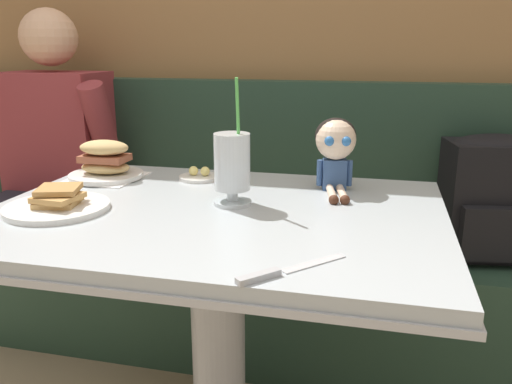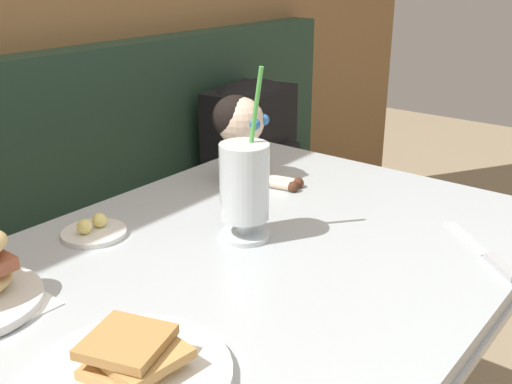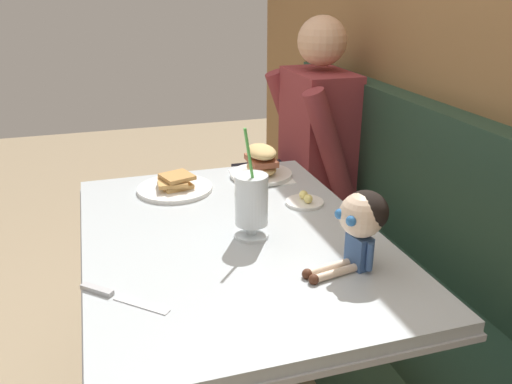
{
  "view_description": "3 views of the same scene",
  "coord_description": "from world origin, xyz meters",
  "px_view_note": "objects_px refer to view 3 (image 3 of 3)",
  "views": [
    {
      "loc": [
        0.38,
        -0.99,
        1.13
      ],
      "look_at": [
        0.09,
        0.21,
        0.78
      ],
      "focal_mm": 36.89,
      "sensor_mm": 36.0,
      "label": 1
    },
    {
      "loc": [
        -0.76,
        -0.41,
        1.23
      ],
      "look_at": [
        0.06,
        0.23,
        0.82
      ],
      "focal_mm": 42.51,
      "sensor_mm": 36.0,
      "label": 2
    },
    {
      "loc": [
        1.3,
        -0.15,
        1.41
      ],
      "look_at": [
        -0.01,
        0.25,
        0.86
      ],
      "focal_mm": 37.56,
      "sensor_mm": 36.0,
      "label": 3
    }
  ],
  "objects_px": {
    "milkshake_glass": "(251,203)",
    "diner_patron": "(310,136)",
    "butter_knife": "(109,294)",
    "toast_plate": "(175,187)",
    "seated_doll": "(361,219)",
    "butter_saucer": "(305,201)",
    "sandwich_plate": "(261,164)"
  },
  "relations": [
    {
      "from": "milkshake_glass",
      "to": "diner_patron",
      "type": "distance_m",
      "value": 1.02
    },
    {
      "from": "milkshake_glass",
      "to": "butter_knife",
      "type": "height_order",
      "value": "milkshake_glass"
    },
    {
      "from": "toast_plate",
      "to": "diner_patron",
      "type": "height_order",
      "value": "diner_patron"
    },
    {
      "from": "milkshake_glass",
      "to": "diner_patron",
      "type": "relative_size",
      "value": 0.39
    },
    {
      "from": "milkshake_glass",
      "to": "butter_knife",
      "type": "distance_m",
      "value": 0.44
    },
    {
      "from": "sandwich_plate",
      "to": "seated_doll",
      "type": "height_order",
      "value": "seated_doll"
    },
    {
      "from": "sandwich_plate",
      "to": "butter_saucer",
      "type": "relative_size",
      "value": 1.83
    },
    {
      "from": "butter_saucer",
      "to": "toast_plate",
      "type": "bearing_deg",
      "value": -121.82
    },
    {
      "from": "butter_saucer",
      "to": "diner_patron",
      "type": "bearing_deg",
      "value": 156.35
    },
    {
      "from": "butter_saucer",
      "to": "diner_patron",
      "type": "xyz_separation_m",
      "value": [
        -0.7,
        0.3,
        -0.01
      ]
    },
    {
      "from": "toast_plate",
      "to": "butter_knife",
      "type": "distance_m",
      "value": 0.64
    },
    {
      "from": "toast_plate",
      "to": "butter_saucer",
      "type": "bearing_deg",
      "value": 58.18
    },
    {
      "from": "milkshake_glass",
      "to": "seated_doll",
      "type": "bearing_deg",
      "value": 40.88
    },
    {
      "from": "toast_plate",
      "to": "sandwich_plate",
      "type": "bearing_deg",
      "value": 97.91
    },
    {
      "from": "sandwich_plate",
      "to": "butter_knife",
      "type": "distance_m",
      "value": 0.85
    },
    {
      "from": "sandwich_plate",
      "to": "butter_saucer",
      "type": "distance_m",
      "value": 0.28
    },
    {
      "from": "sandwich_plate",
      "to": "diner_patron",
      "type": "distance_m",
      "value": 0.56
    },
    {
      "from": "sandwich_plate",
      "to": "butter_saucer",
      "type": "height_order",
      "value": "sandwich_plate"
    },
    {
      "from": "milkshake_glass",
      "to": "diner_patron",
      "type": "xyz_separation_m",
      "value": [
        -0.86,
        0.53,
        -0.1
      ]
    },
    {
      "from": "milkshake_glass",
      "to": "butter_knife",
      "type": "xyz_separation_m",
      "value": [
        0.19,
        -0.39,
        -0.09
      ]
    },
    {
      "from": "milkshake_glass",
      "to": "butter_saucer",
      "type": "height_order",
      "value": "milkshake_glass"
    },
    {
      "from": "toast_plate",
      "to": "milkshake_glass",
      "type": "xyz_separation_m",
      "value": [
        0.4,
        0.15,
        0.08
      ]
    },
    {
      "from": "seated_doll",
      "to": "diner_patron",
      "type": "xyz_separation_m",
      "value": [
        -1.1,
        0.33,
        -0.13
      ]
    },
    {
      "from": "diner_patron",
      "to": "toast_plate",
      "type": "bearing_deg",
      "value": -55.57
    },
    {
      "from": "sandwich_plate",
      "to": "diner_patron",
      "type": "bearing_deg",
      "value": 139.33
    },
    {
      "from": "toast_plate",
      "to": "milkshake_glass",
      "type": "height_order",
      "value": "milkshake_glass"
    },
    {
      "from": "butter_knife",
      "to": "seated_doll",
      "type": "distance_m",
      "value": 0.61
    },
    {
      "from": "butter_saucer",
      "to": "milkshake_glass",
      "type": "bearing_deg",
      "value": -53.33
    },
    {
      "from": "seated_doll",
      "to": "diner_patron",
      "type": "height_order",
      "value": "diner_patron"
    },
    {
      "from": "sandwich_plate",
      "to": "seated_doll",
      "type": "bearing_deg",
      "value": 2.86
    },
    {
      "from": "toast_plate",
      "to": "diner_patron",
      "type": "distance_m",
      "value": 0.82
    },
    {
      "from": "milkshake_glass",
      "to": "toast_plate",
      "type": "bearing_deg",
      "value": -159.85
    }
  ]
}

